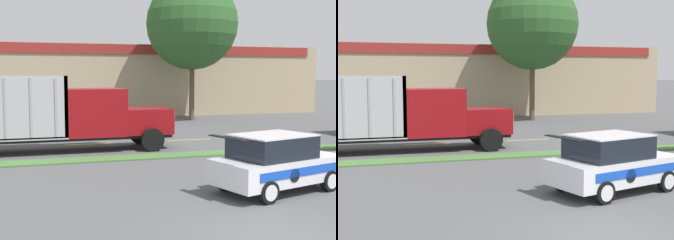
% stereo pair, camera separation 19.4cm
% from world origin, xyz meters
% --- Properties ---
extents(ground_plane, '(600.00, 600.00, 0.00)m').
position_xyz_m(ground_plane, '(0.00, 0.00, 0.00)').
color(ground_plane, '#515154').
extents(grass_verge, '(120.00, 1.21, 0.06)m').
position_xyz_m(grass_verge, '(0.00, 10.26, 0.03)').
color(grass_verge, '#477538').
rests_on(grass_verge, ground_plane).
extents(centre_line_4, '(2.40, 0.14, 0.01)m').
position_xyz_m(centre_line_4, '(-2.02, 14.87, 0.00)').
color(centre_line_4, yellow).
rests_on(centre_line_4, ground_plane).
extents(centre_line_5, '(2.40, 0.14, 0.01)m').
position_xyz_m(centre_line_5, '(3.38, 14.87, 0.00)').
color(centre_line_5, yellow).
rests_on(centre_line_5, ground_plane).
extents(centre_line_6, '(2.40, 0.14, 0.01)m').
position_xyz_m(centre_line_6, '(8.78, 14.87, 0.00)').
color(centre_line_6, yellow).
rests_on(centre_line_6, ground_plane).
extents(dump_truck_lead, '(12.14, 2.73, 3.45)m').
position_xyz_m(dump_truck_lead, '(-3.55, 12.95, 1.54)').
color(dump_truck_lead, black).
rests_on(dump_truck_lead, ground_plane).
extents(rally_car, '(4.46, 2.93, 1.77)m').
position_xyz_m(rally_car, '(2.05, 3.50, 0.88)').
color(rally_car, white).
rests_on(rally_car, ground_plane).
extents(store_building_backdrop, '(40.64, 12.10, 6.05)m').
position_xyz_m(store_building_backdrop, '(0.90, 35.32, 3.03)').
color(store_building_backdrop, tan).
rests_on(store_building_backdrop, ground_plane).
extents(tree_behind_left, '(7.00, 7.00, 12.64)m').
position_xyz_m(tree_behind_left, '(7.32, 25.22, 8.09)').
color(tree_behind_left, brown).
rests_on(tree_behind_left, ground_plane).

